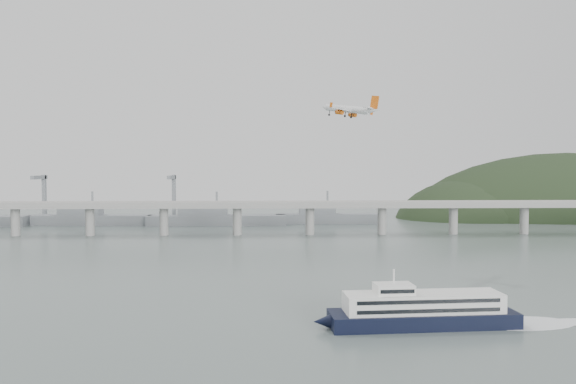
{
  "coord_description": "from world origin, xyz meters",
  "views": [
    {
      "loc": [
        -8.07,
        -184.36,
        46.76
      ],
      "look_at": [
        0.0,
        55.0,
        36.0
      ],
      "focal_mm": 35.0,
      "sensor_mm": 36.0,
      "label": 1
    }
  ],
  "objects": [
    {
      "name": "ground",
      "position": [
        0.0,
        0.0,
        0.0
      ],
      "size": [
        900.0,
        900.0,
        0.0
      ],
      "primitive_type": "plane",
      "color": "slate",
      "rests_on": "ground"
    },
    {
      "name": "bridge",
      "position": [
        -1.15,
        200.0,
        17.65
      ],
      "size": [
        800.0,
        22.0,
        23.9
      ],
      "color": "#969693",
      "rests_on": "ground"
    },
    {
      "name": "distant_fleet",
      "position": [
        -155.36,
        265.08,
        6.22
      ],
      "size": [
        453.0,
        60.9,
        40.0
      ],
      "color": "slate",
      "rests_on": "ground"
    },
    {
      "name": "ferry",
      "position": [
        36.92,
        -23.25,
        4.63
      ],
      "size": [
        90.65,
        19.11,
        17.09
      ],
      "rotation": [
        0.0,
        0.0,
        0.06
      ],
      "color": "black",
      "rests_on": "ground"
    },
    {
      "name": "airliner",
      "position": [
        28.05,
        69.15,
        72.66
      ],
      "size": [
        25.95,
        26.86,
        9.08
      ],
      "rotation": [
        0.05,
        -0.14,
        2.33
      ],
      "color": "white",
      "rests_on": "ground"
    }
  ]
}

